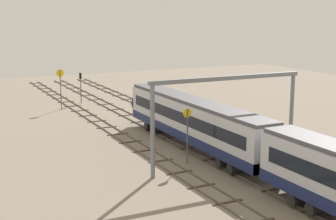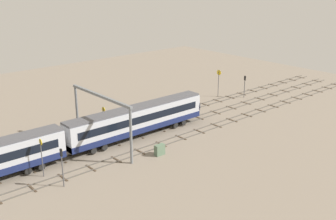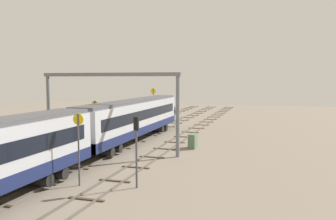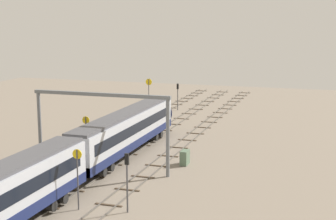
{
  "view_description": "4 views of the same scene",
  "coord_description": "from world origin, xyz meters",
  "px_view_note": "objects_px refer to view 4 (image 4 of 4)",
  "views": [
    {
      "loc": [
        -47.78,
        22.92,
        13.25
      ],
      "look_at": [
        -0.91,
        -0.17,
        2.82
      ],
      "focal_mm": 52.57,
      "sensor_mm": 36.0,
      "label": 1
    },
    {
      "loc": [
        -42.29,
        -47.76,
        24.1
      ],
      "look_at": [
        -0.04,
        0.61,
        2.74
      ],
      "focal_mm": 44.29,
      "sensor_mm": 36.0,
      "label": 2
    },
    {
      "loc": [
        -44.06,
        -15.34,
        7.32
      ],
      "look_at": [
        3.34,
        -1.01,
        2.9
      ],
      "focal_mm": 37.02,
      "sensor_mm": 36.0,
      "label": 3
    },
    {
      "loc": [
        -58.24,
        -21.52,
        15.15
      ],
      "look_at": [
        3.8,
        -1.51,
        3.42
      ],
      "focal_mm": 54.29,
      "sensor_mm": 36.0,
      "label": 4
    }
  ],
  "objects_px": {
    "speed_sign_near_foreground": "(86,133)",
    "speed_sign_mid_trackside": "(149,90)",
    "train": "(76,159)",
    "signal_light_trackside_approach": "(178,93)",
    "relay_cabinet": "(185,158)",
    "overhead_gantry": "(101,114)",
    "signal_light_trackside_departure": "(127,174)",
    "speed_sign_far_trackside": "(78,172)"
  },
  "relations": [
    {
      "from": "speed_sign_near_foreground",
      "to": "signal_light_trackside_approach",
      "type": "bearing_deg",
      "value": -0.19
    },
    {
      "from": "overhead_gantry",
      "to": "relay_cabinet",
      "type": "relative_size",
      "value": 9.59
    },
    {
      "from": "train",
      "to": "overhead_gantry",
      "type": "distance_m",
      "value": 6.41
    },
    {
      "from": "signal_light_trackside_approach",
      "to": "relay_cabinet",
      "type": "xyz_separation_m",
      "value": [
        -30.85,
        -10.1,
        -2.17
      ]
    },
    {
      "from": "speed_sign_mid_trackside",
      "to": "signal_light_trackside_departure",
      "type": "relative_size",
      "value": 1.15
    },
    {
      "from": "speed_sign_near_foreground",
      "to": "speed_sign_mid_trackside",
      "type": "xyz_separation_m",
      "value": [
        29.7,
        3.75,
        0.54
      ]
    },
    {
      "from": "speed_sign_mid_trackside",
      "to": "signal_light_trackside_departure",
      "type": "bearing_deg",
      "value": -162.22
    },
    {
      "from": "speed_sign_near_foreground",
      "to": "speed_sign_mid_trackside",
      "type": "height_order",
      "value": "speed_sign_mid_trackside"
    },
    {
      "from": "speed_sign_far_trackside",
      "to": "signal_light_trackside_departure",
      "type": "xyz_separation_m",
      "value": [
        0.68,
        -3.97,
        -0.02
      ]
    },
    {
      "from": "train",
      "to": "signal_light_trackside_approach",
      "type": "relative_size",
      "value": 11.24
    },
    {
      "from": "speed_sign_mid_trackside",
      "to": "signal_light_trackside_approach",
      "type": "distance_m",
      "value": 5.3
    },
    {
      "from": "signal_light_trackside_approach",
      "to": "relay_cabinet",
      "type": "distance_m",
      "value": 32.54
    },
    {
      "from": "speed_sign_mid_trackside",
      "to": "train",
      "type": "bearing_deg",
      "value": -169.95
    },
    {
      "from": "overhead_gantry",
      "to": "speed_sign_mid_trackside",
      "type": "height_order",
      "value": "overhead_gantry"
    },
    {
      "from": "train",
      "to": "speed_sign_near_foreground",
      "type": "relative_size",
      "value": 10.04
    },
    {
      "from": "speed_sign_near_foreground",
      "to": "signal_light_trackside_departure",
      "type": "distance_m",
      "value": 15.28
    },
    {
      "from": "speed_sign_near_foreground",
      "to": "signal_light_trackside_departure",
      "type": "xyz_separation_m",
      "value": [
        -11.89,
        -9.59,
        -0.03
      ]
    },
    {
      "from": "train",
      "to": "speed_sign_far_trackside",
      "type": "xyz_separation_m",
      "value": [
        -4.91,
        -2.74,
        0.5
      ]
    },
    {
      "from": "speed_sign_far_trackside",
      "to": "speed_sign_mid_trackside",
      "type": "bearing_deg",
      "value": 12.49
    },
    {
      "from": "overhead_gantry",
      "to": "speed_sign_near_foreground",
      "type": "relative_size",
      "value": 2.92
    },
    {
      "from": "train",
      "to": "speed_sign_mid_trackside",
      "type": "height_order",
      "value": "speed_sign_mid_trackside"
    },
    {
      "from": "speed_sign_far_trackside",
      "to": "signal_light_trackside_approach",
      "type": "bearing_deg",
      "value": 6.85
    },
    {
      "from": "overhead_gantry",
      "to": "speed_sign_far_trackside",
      "type": "height_order",
      "value": "overhead_gantry"
    },
    {
      "from": "speed_sign_far_trackside",
      "to": "relay_cabinet",
      "type": "bearing_deg",
      "value": -17.07
    },
    {
      "from": "train",
      "to": "speed_sign_mid_trackside",
      "type": "bearing_deg",
      "value": 10.05
    },
    {
      "from": "speed_sign_far_trackside",
      "to": "signal_light_trackside_departure",
      "type": "bearing_deg",
      "value": -80.3
    },
    {
      "from": "speed_sign_mid_trackside",
      "to": "signal_light_trackside_approach",
      "type": "height_order",
      "value": "speed_sign_mid_trackside"
    },
    {
      "from": "overhead_gantry",
      "to": "speed_sign_near_foreground",
      "type": "distance_m",
      "value": 4.35
    },
    {
      "from": "overhead_gantry",
      "to": "speed_sign_near_foreground",
      "type": "bearing_deg",
      "value": 52.68
    },
    {
      "from": "speed_sign_mid_trackside",
      "to": "signal_light_trackside_departure",
      "type": "xyz_separation_m",
      "value": [
        -41.6,
        -13.34,
        -0.56
      ]
    },
    {
      "from": "signal_light_trackside_approach",
      "to": "signal_light_trackside_departure",
      "type": "relative_size",
      "value": 0.93
    },
    {
      "from": "speed_sign_far_trackside",
      "to": "signal_light_trackside_approach",
      "type": "relative_size",
      "value": 1.12
    },
    {
      "from": "relay_cabinet",
      "to": "speed_sign_far_trackside",
      "type": "bearing_deg",
      "value": 162.93
    },
    {
      "from": "train",
      "to": "relay_cabinet",
      "type": "xyz_separation_m",
      "value": [
        10.06,
        -7.34,
        -1.89
      ]
    },
    {
      "from": "signal_light_trackside_approach",
      "to": "speed_sign_far_trackside",
      "type": "bearing_deg",
      "value": -173.15
    },
    {
      "from": "train",
      "to": "overhead_gantry",
      "type": "relative_size",
      "value": 3.43
    },
    {
      "from": "speed_sign_near_foreground",
      "to": "speed_sign_far_trackside",
      "type": "relative_size",
      "value": 1.0
    },
    {
      "from": "speed_sign_far_trackside",
      "to": "speed_sign_near_foreground",
      "type": "bearing_deg",
      "value": 24.08
    },
    {
      "from": "train",
      "to": "speed_sign_far_trackside",
      "type": "height_order",
      "value": "speed_sign_far_trackside"
    },
    {
      "from": "overhead_gantry",
      "to": "signal_light_trackside_departure",
      "type": "bearing_deg",
      "value": -145.05
    },
    {
      "from": "overhead_gantry",
      "to": "signal_light_trackside_approach",
      "type": "height_order",
      "value": "overhead_gantry"
    },
    {
      "from": "signal_light_trackside_departure",
      "to": "relay_cabinet",
      "type": "relative_size",
      "value": 3.16
    }
  ]
}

